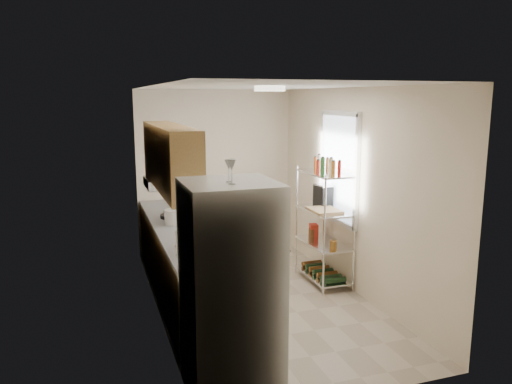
# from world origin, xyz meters

# --- Properties ---
(room) EXTENTS (2.52, 4.42, 2.62)m
(room) POSITION_xyz_m (0.00, 0.00, 1.30)
(room) COLOR #C2B39D
(room) RESTS_ON ground
(counter_run) EXTENTS (0.63, 3.51, 0.90)m
(counter_run) POSITION_xyz_m (-0.92, 0.44, 0.45)
(counter_run) COLOR tan
(counter_run) RESTS_ON ground
(upper_cabinets) EXTENTS (0.33, 2.20, 0.72)m
(upper_cabinets) POSITION_xyz_m (-1.05, 0.10, 1.81)
(upper_cabinets) COLOR tan
(upper_cabinets) RESTS_ON room
(range_hood) EXTENTS (0.50, 0.60, 0.12)m
(range_hood) POSITION_xyz_m (-1.00, 0.90, 1.39)
(range_hood) COLOR #B7BABC
(range_hood) RESTS_ON room
(window) EXTENTS (0.06, 1.00, 1.46)m
(window) POSITION_xyz_m (1.23, 0.35, 1.55)
(window) COLOR white
(window) RESTS_ON room
(bakers_rack) EXTENTS (0.45, 0.90, 1.73)m
(bakers_rack) POSITION_xyz_m (1.00, 0.30, 1.11)
(bakers_rack) COLOR silver
(bakers_rack) RESTS_ON ground
(ceiling_dome) EXTENTS (0.34, 0.34, 0.05)m
(ceiling_dome) POSITION_xyz_m (0.00, -0.30, 2.57)
(ceiling_dome) COLOR white
(ceiling_dome) RESTS_ON room
(refrigerator) EXTENTS (0.75, 0.75, 1.82)m
(refrigerator) POSITION_xyz_m (-0.87, -1.74, 0.91)
(refrigerator) COLOR white
(refrigerator) RESTS_ON ground
(wine_glass_a) EXTENTS (0.06, 0.06, 0.18)m
(wine_glass_a) POSITION_xyz_m (-0.88, -1.78, 1.91)
(wine_glass_a) COLOR silver
(wine_glass_a) RESTS_ON refrigerator
(wine_glass_b) EXTENTS (0.07, 0.07, 0.20)m
(wine_glass_b) POSITION_xyz_m (-0.89, -1.88, 1.91)
(wine_glass_b) COLOR silver
(wine_glass_b) RESTS_ON refrigerator
(rice_cooker) EXTENTS (0.23, 0.23, 0.19)m
(rice_cooker) POSITION_xyz_m (-0.95, 0.60, 0.99)
(rice_cooker) COLOR silver
(rice_cooker) RESTS_ON counter_run
(frying_pan_large) EXTENTS (0.34, 0.34, 0.05)m
(frying_pan_large) POSITION_xyz_m (-0.94, 0.95, 0.92)
(frying_pan_large) COLOR black
(frying_pan_large) RESTS_ON counter_run
(frying_pan_small) EXTENTS (0.22, 0.22, 0.04)m
(frying_pan_small) POSITION_xyz_m (-0.90, 1.19, 0.92)
(frying_pan_small) COLOR black
(frying_pan_small) RESTS_ON counter_run
(cutting_board) EXTENTS (0.36, 0.46, 0.03)m
(cutting_board) POSITION_xyz_m (0.96, 0.21, 1.03)
(cutting_board) COLOR tan
(cutting_board) RESTS_ON bakers_rack
(espresso_machine) EXTENTS (0.20, 0.28, 0.30)m
(espresso_machine) POSITION_xyz_m (1.09, 0.52, 1.16)
(espresso_machine) COLOR black
(espresso_machine) RESTS_ON bakers_rack
(storage_bag) EXTENTS (0.13, 0.17, 0.17)m
(storage_bag) POSITION_xyz_m (1.01, 0.63, 0.65)
(storage_bag) COLOR #A92414
(storage_bag) RESTS_ON bakers_rack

